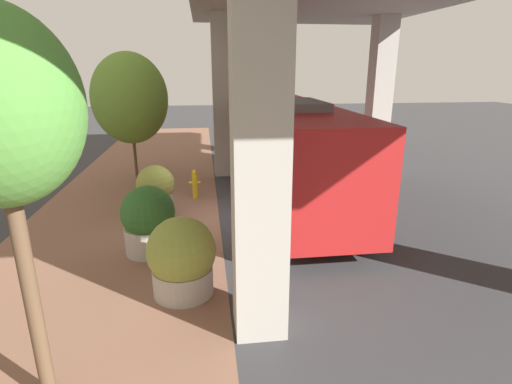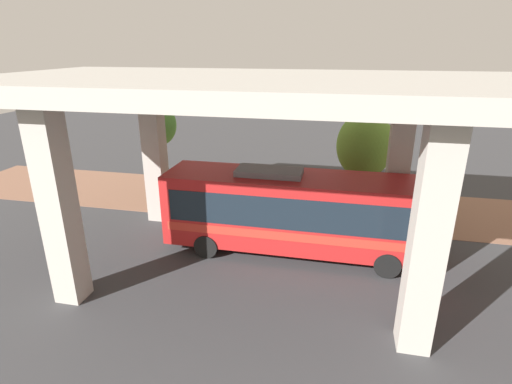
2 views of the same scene
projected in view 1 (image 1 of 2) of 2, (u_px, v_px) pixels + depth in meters
ground_plane at (219, 219)px, 12.66m from camera, size 80.00×80.00×0.00m
sidewalk_strip at (122, 223)px, 12.29m from camera, size 6.00×40.00×0.02m
overpass at (355, 0)px, 11.24m from camera, size 9.40×19.22×7.31m
bus at (291, 147)px, 13.79m from camera, size 2.74×10.66×3.63m
fire_hydrant at (195, 184)px, 14.47m from camera, size 0.42×0.20×1.09m
planter_front at (149, 221)px, 10.14m from camera, size 1.36×1.36×1.78m
planter_middle at (182, 258)px, 8.25m from camera, size 1.43×1.43×1.71m
planter_back at (156, 191)px, 12.65m from camera, size 1.20×1.20×1.68m
street_tree_far at (130, 99)px, 15.38m from camera, size 2.90×2.90×5.19m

